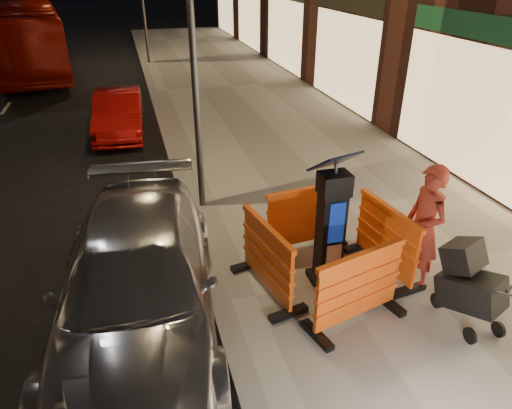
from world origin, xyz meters
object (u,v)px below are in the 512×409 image
object	(u,v)px
barrier_kerbside	(267,259)
stroller	(472,288)
barrier_front	(358,288)
car_red	(122,133)
barrier_bldgside	(386,239)
car_silver	(144,323)
barrier_back	(305,218)
bus_doubledecker	(38,71)
parking_kiosk	(331,223)
man	(424,228)

from	to	relation	value
barrier_kerbside	stroller	distance (m)	2.74
barrier_front	stroller	bearing A→B (deg)	-29.09
car_red	barrier_bldgside	bearing A→B (deg)	-61.77
car_silver	barrier_back	bearing A→B (deg)	26.22
car_red	bus_doubledecker	world-z (taller)	bus_doubledecker
car_red	car_silver	bearing A→B (deg)	-85.90
parking_kiosk	stroller	world-z (taller)	parking_kiosk
car_silver	car_red	world-z (taller)	car_silver
barrier_front	stroller	size ratio (longest dim) A/B	1.31
stroller	car_silver	bearing A→B (deg)	139.55
barrier_back	man	world-z (taller)	man
barrier_kerbside	parking_kiosk	bearing A→B (deg)	-101.40
barrier_kerbside	car_red	xyz separation A→B (m)	(-1.94, 8.21, -0.70)
car_silver	man	xyz separation A→B (m)	(4.00, -0.37, 1.11)
parking_kiosk	stroller	xyz separation A→B (m)	(1.45, -1.33, -0.45)
barrier_front	man	size ratio (longest dim) A/B	0.74
parking_kiosk	car_silver	world-z (taller)	parking_kiosk
man	stroller	world-z (taller)	man
barrier_front	car_silver	distance (m)	2.98
parking_kiosk	barrier_kerbside	bearing A→B (deg)	170.60
parking_kiosk	man	size ratio (longest dim) A/B	1.04
car_red	parking_kiosk	bearing A→B (deg)	-67.45
barrier_front	stroller	xyz separation A→B (m)	(1.45, -0.38, -0.01)
barrier_kerbside	car_silver	distance (m)	1.94
barrier_kerbside	barrier_bldgside	bearing A→B (deg)	-101.40
barrier_front	bus_doubledecker	bearing A→B (deg)	94.28
car_silver	stroller	world-z (taller)	stroller
barrier_front	man	world-z (taller)	man
barrier_kerbside	bus_doubledecker	world-z (taller)	bus_doubledecker
barrier_kerbside	stroller	world-z (taller)	barrier_kerbside
car_red	man	bearing A→B (deg)	-61.26
car_red	barrier_front	bearing A→B (deg)	-69.33
barrier_kerbside	barrier_bldgside	distance (m)	1.90
barrier_kerbside	car_silver	xyz separation A→B (m)	(-1.80, -0.06, -0.70)
parking_kiosk	stroller	size ratio (longest dim) A/B	1.84
car_silver	stroller	bearing A→B (deg)	-10.74
barrier_bldgside	barrier_back	bearing A→B (deg)	37.60
parking_kiosk	bus_doubledecker	bearing A→B (deg)	100.20
parking_kiosk	stroller	bearing A→B (deg)	-52.00
barrier_bldgside	stroller	distance (m)	1.42
bus_doubledecker	stroller	world-z (taller)	bus_doubledecker
parking_kiosk	barrier_back	bearing A→B (deg)	80.60
car_silver	barrier_front	bearing A→B (deg)	-11.82
barrier_front	car_red	distance (m)	9.63
barrier_bldgside	stroller	world-z (taller)	barrier_bldgside
bus_doubledecker	barrier_front	bearing A→B (deg)	-79.52
bus_doubledecker	barrier_back	bearing A→B (deg)	-77.61
man	car_red	bearing A→B (deg)	-158.08
stroller	car_red	bearing A→B (deg)	90.78
barrier_back	stroller	bearing A→B (deg)	-64.02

